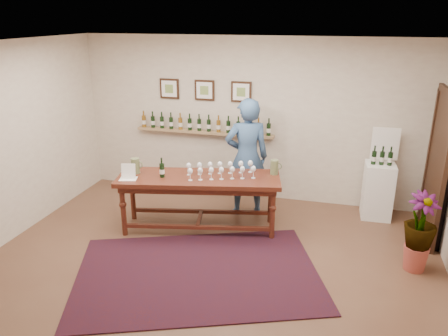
% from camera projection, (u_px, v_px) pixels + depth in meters
% --- Properties ---
extents(ground, '(6.00, 6.00, 0.00)m').
position_uv_depth(ground, '(208.00, 267.00, 5.71)').
color(ground, brown).
rests_on(ground, ground).
extents(room_shell, '(6.00, 6.00, 6.00)m').
position_uv_depth(room_shell, '(379.00, 156.00, 6.51)').
color(room_shell, beige).
rests_on(room_shell, ground).
extents(rug, '(3.57, 2.99, 0.02)m').
position_uv_depth(rug, '(198.00, 273.00, 5.56)').
color(rug, '#4C120D').
rests_on(rug, ground).
extents(tasting_table, '(2.51, 1.25, 0.85)m').
position_uv_depth(tasting_table, '(199.00, 184.00, 6.51)').
color(tasting_table, '#441611').
rests_on(tasting_table, ground).
extents(table_glasses, '(1.46, 0.84, 0.20)m').
position_uv_depth(table_glasses, '(221.00, 170.00, 6.43)').
color(table_glasses, white).
rests_on(table_glasses, tasting_table).
extents(table_bottles, '(0.27, 0.18, 0.26)m').
position_uv_depth(table_bottles, '(162.00, 168.00, 6.42)').
color(table_bottles, black).
rests_on(table_bottles, tasting_table).
extents(pitcher_left, '(0.18, 0.18, 0.23)m').
position_uv_depth(pitcher_left, '(135.00, 166.00, 6.56)').
color(pitcher_left, '#626B42').
rests_on(pitcher_left, tasting_table).
extents(pitcher_right, '(0.16, 0.16, 0.22)m').
position_uv_depth(pitcher_right, '(274.00, 167.00, 6.52)').
color(pitcher_right, '#626B42').
rests_on(pitcher_right, tasting_table).
extents(menu_card, '(0.28, 0.24, 0.22)m').
position_uv_depth(menu_card, '(128.00, 171.00, 6.34)').
color(menu_card, white).
rests_on(menu_card, tasting_table).
extents(display_pedestal, '(0.47, 0.47, 0.90)m').
position_uv_depth(display_pedestal, '(378.00, 191.00, 6.99)').
color(display_pedestal, white).
rests_on(display_pedestal, ground).
extents(pedestal_bottles, '(0.29, 0.09, 0.28)m').
position_uv_depth(pedestal_bottles, '(382.00, 156.00, 6.76)').
color(pedestal_bottles, black).
rests_on(pedestal_bottles, display_pedestal).
extents(info_sign, '(0.42, 0.04, 0.58)m').
position_uv_depth(info_sign, '(385.00, 144.00, 6.87)').
color(info_sign, white).
rests_on(info_sign, display_pedestal).
extents(potted_plant, '(0.65, 0.65, 0.91)m').
position_uv_depth(potted_plant, '(419.00, 232.00, 5.49)').
color(potted_plant, '#A34236').
rests_on(potted_plant, ground).
extents(person, '(0.82, 0.68, 1.92)m').
position_uv_depth(person, '(247.00, 158.00, 6.96)').
color(person, '#325078').
rests_on(person, ground).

